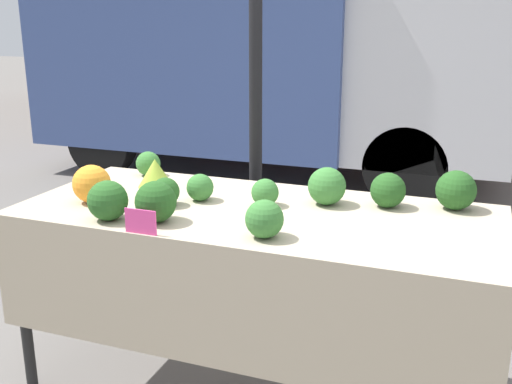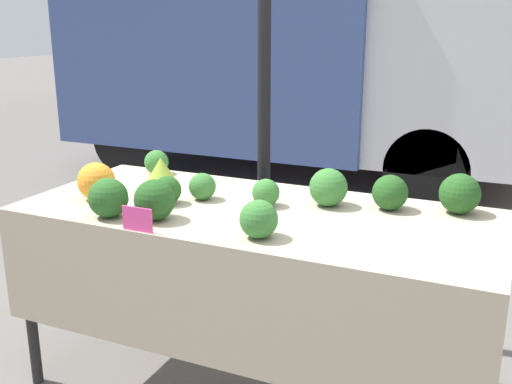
{
  "view_description": "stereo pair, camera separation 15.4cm",
  "coord_description": "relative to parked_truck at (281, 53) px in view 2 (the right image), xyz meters",
  "views": [
    {
      "loc": [
        0.86,
        -2.3,
        1.68
      ],
      "look_at": [
        0.0,
        0.0,
        0.96
      ],
      "focal_mm": 42.0,
      "sensor_mm": 36.0,
      "label": 1
    },
    {
      "loc": [
        1.01,
        -2.24,
        1.68
      ],
      "look_at": [
        0.0,
        0.0,
        0.96
      ],
      "focal_mm": 42.0,
      "sensor_mm": 36.0,
      "label": 2
    }
  ],
  "objects": [
    {
      "name": "tent_pole",
      "position": [
        1.23,
        -3.3,
        -0.01
      ],
      "size": [
        0.07,
        0.07,
        2.62
      ],
      "color": "black",
      "rests_on": "ground_plane"
    },
    {
      "name": "parked_truck",
      "position": [
        0.0,
        0.0,
        0.0
      ],
      "size": [
        4.92,
        2.07,
        2.48
      ],
      "color": "#384C84",
      "rests_on": "ground_plane"
    },
    {
      "name": "market_table",
      "position": [
        1.48,
        -4.04,
        -0.54
      ],
      "size": [
        2.07,
        0.89,
        0.88
      ],
      "color": "tan",
      "rests_on": "ground_plane"
    },
    {
      "name": "orange_cauliflower",
      "position": [
        0.76,
        -4.13,
        -0.35
      ],
      "size": [
        0.17,
        0.17,
        0.17
      ],
      "color": "orange",
      "rests_on": "market_table"
    },
    {
      "name": "romanesco_head",
      "position": [
        0.89,
        -3.8,
        -0.37
      ],
      "size": [
        0.17,
        0.17,
        0.14
      ],
      "color": "#93B238",
      "rests_on": "market_table"
    },
    {
      "name": "broccoli_head_0",
      "position": [
        0.96,
        -4.31,
        -0.35
      ],
      "size": [
        0.17,
        0.17,
        0.17
      ],
      "color": "#285B23",
      "rests_on": "market_table"
    },
    {
      "name": "broccoli_head_1",
      "position": [
        1.2,
        -3.93,
        -0.37
      ],
      "size": [
        0.12,
        0.12,
        0.12
      ],
      "color": "#387533",
      "rests_on": "market_table"
    },
    {
      "name": "broccoli_head_2",
      "position": [
        1.75,
        -3.79,
        -0.35
      ],
      "size": [
        0.17,
        0.17,
        0.17
      ],
      "color": "#387533",
      "rests_on": "market_table"
    },
    {
      "name": "broccoli_head_3",
      "position": [
        1.63,
        -4.28,
        -0.36
      ],
      "size": [
        0.15,
        0.15,
        0.15
      ],
      "color": "#387533",
      "rests_on": "market_table"
    },
    {
      "name": "broccoli_head_4",
      "position": [
        1.16,
        -4.26,
        -0.35
      ],
      "size": [
        0.17,
        0.17,
        0.17
      ],
      "color": "#23511E",
      "rests_on": "market_table"
    },
    {
      "name": "broccoli_head_5",
      "position": [
        1.09,
        -4.05,
        -0.37
      ],
      "size": [
        0.13,
        0.13,
        0.13
      ],
      "color": "#23511E",
      "rests_on": "market_table"
    },
    {
      "name": "broccoli_head_6",
      "position": [
        2.28,
        -3.66,
        -0.35
      ],
      "size": [
        0.17,
        0.17,
        0.17
      ],
      "color": "#23511E",
      "rests_on": "market_table"
    },
    {
      "name": "broccoli_head_7",
      "position": [
        2.0,
        -3.73,
        -0.36
      ],
      "size": [
        0.15,
        0.15,
        0.15
      ],
      "color": "#23511E",
      "rests_on": "market_table"
    },
    {
      "name": "broccoli_head_8",
      "position": [
        0.75,
        -3.62,
        -0.37
      ],
      "size": [
        0.13,
        0.13,
        0.13
      ],
      "color": "#387533",
      "rests_on": "market_table"
    },
    {
      "name": "broccoli_head_9",
      "position": [
        1.5,
        -3.9,
        -0.37
      ],
      "size": [
        0.12,
        0.12,
        0.12
      ],
      "color": "#387533",
      "rests_on": "market_table"
    },
    {
      "name": "price_sign",
      "position": [
        1.17,
        -4.41,
        -0.39
      ],
      "size": [
        0.13,
        0.01,
        0.1
      ],
      "color": "#EF4793",
      "rests_on": "market_table"
    }
  ]
}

